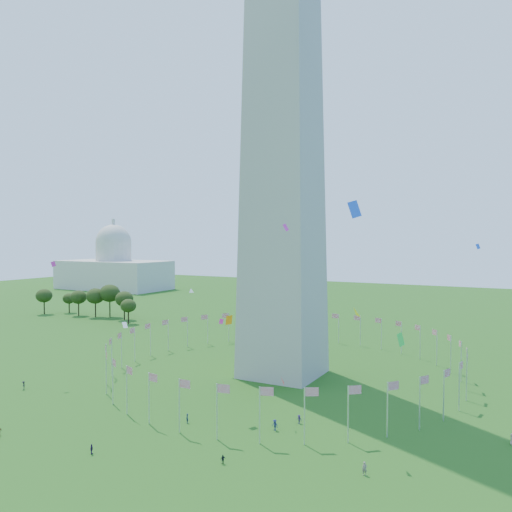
# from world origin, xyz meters

# --- Properties ---
(ground) EXTENTS (600.00, 600.00, 0.00)m
(ground) POSITION_xyz_m (0.00, 0.00, 0.00)
(ground) COLOR #1B4C11
(ground) RESTS_ON ground
(washington_monument) EXTENTS (16.80, 16.80, 169.00)m
(washington_monument) POSITION_xyz_m (0.00, 50.00, 84.50)
(washington_monument) COLOR #B1AB9D
(washington_monument) RESTS_ON ground
(flag_ring) EXTENTS (80.24, 80.24, 9.00)m
(flag_ring) POSITION_xyz_m (-0.00, 50.00, 4.50)
(flag_ring) COLOR silver
(flag_ring) RESTS_ON ground
(capitol_building) EXTENTS (70.00, 35.00, 46.00)m
(capitol_building) POSITION_xyz_m (-180.00, 180.00, 23.00)
(capitol_building) COLOR beige
(capitol_building) RESTS_ON ground
(crowd) EXTENTS (99.86, 64.00, 1.84)m
(crowd) POSITION_xyz_m (6.06, 0.90, 0.84)
(crowd) COLOR #173A25
(crowd) RESTS_ON ground
(kites_aloft) EXTENTS (117.05, 75.54, 32.26)m
(kites_aloft) POSITION_xyz_m (6.44, 24.37, 19.23)
(kites_aloft) COLOR yellow
(kites_aloft) RESTS_ON ground
(tree_line_west) EXTENTS (54.70, 15.90, 13.06)m
(tree_line_west) POSITION_xyz_m (-104.06, 91.42, 5.57)
(tree_line_west) COLOR #2D4416
(tree_line_west) RESTS_ON ground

